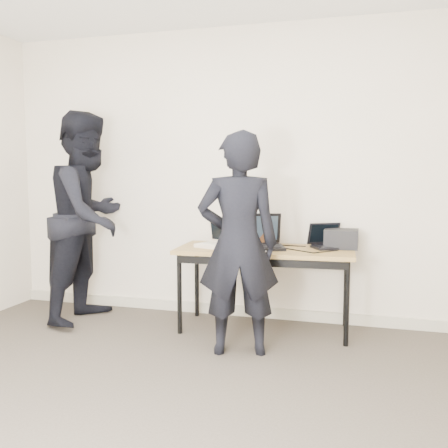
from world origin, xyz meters
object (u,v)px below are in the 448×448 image
at_px(desk, 265,255).
at_px(laptop_right, 328,242).
at_px(laptop_beige, 216,242).
at_px(person_typist, 238,244).
at_px(laptop_center, 261,240).
at_px(equipment_box, 341,239).
at_px(leather_satchel, 250,230).
at_px(person_observer, 89,217).

xyz_separation_m(desk, laptop_right, (0.52, 0.19, 0.11)).
xyz_separation_m(desk, laptop_beige, (-0.43, -0.02, 0.10)).
bearing_deg(laptop_beige, desk, 22.57).
distance_m(laptop_right, person_typist, 0.99).
height_order(desk, laptop_center, laptop_center).
relative_size(laptop_beige, laptop_right, 0.89).
bearing_deg(laptop_beige, equipment_box, 31.05).
distance_m(laptop_beige, laptop_center, 0.39).
height_order(laptop_right, equipment_box, laptop_right).
bearing_deg(equipment_box, leather_satchel, 177.48).
relative_size(laptop_center, equipment_box, 1.68).
relative_size(laptop_center, person_typist, 0.28).
height_order(equipment_box, person_typist, person_typist).
height_order(leather_satchel, person_typist, person_typist).
bearing_deg(person_typist, person_observer, -33.97).
bearing_deg(person_typist, desk, -115.34).
height_order(laptop_right, person_observer, person_observer).
distance_m(desk, laptop_right, 0.56).
distance_m(laptop_right, leather_satchel, 0.70).
bearing_deg(leather_satchel, laptop_center, -53.26).
bearing_deg(equipment_box, laptop_center, -165.91).
distance_m(leather_satchel, equipment_box, 0.81).
xyz_separation_m(equipment_box, person_observer, (-2.26, -0.30, 0.16)).
bearing_deg(person_observer, laptop_beige, -83.15).
bearing_deg(laptop_beige, person_typist, -38.95).
xyz_separation_m(desk, leather_satchel, (-0.18, 0.23, 0.19)).
relative_size(person_typist, person_observer, 0.87).
relative_size(desk, laptop_center, 3.24).
bearing_deg(laptop_center, person_typist, -112.87).
distance_m(desk, person_typist, 0.62).
bearing_deg(person_typist, laptop_center, -111.09).
height_order(laptop_beige, laptop_right, laptop_beige).
distance_m(laptop_center, person_typist, 0.61).
bearing_deg(laptop_right, laptop_center, 167.76).
bearing_deg(desk, laptop_beige, -179.79).
relative_size(leather_satchel, equipment_box, 1.31).
height_order(laptop_beige, person_typist, person_typist).
height_order(laptop_right, leather_satchel, leather_satchel).
height_order(desk, laptop_beige, laptop_beige).
height_order(laptop_beige, equipment_box, laptop_beige).
xyz_separation_m(laptop_center, equipment_box, (0.67, 0.17, 0.02)).
height_order(laptop_center, leather_satchel, laptop_center).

